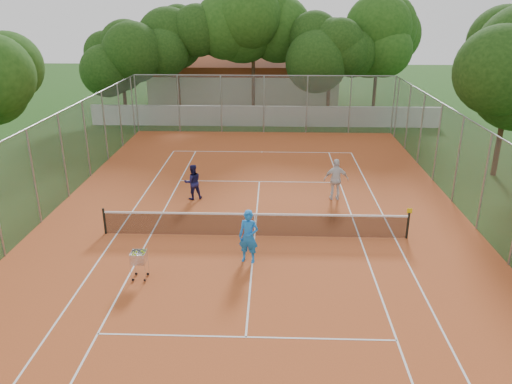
{
  "coord_description": "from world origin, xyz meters",
  "views": [
    {
      "loc": [
        0.68,
        -17.77,
        8.59
      ],
      "look_at": [
        0.0,
        1.5,
        1.3
      ],
      "focal_mm": 35.0,
      "sensor_mm": 36.0,
      "label": 1
    }
  ],
  "objects_px": {
    "player_near": "(249,236)",
    "ball_hopper": "(139,264)",
    "player_far_left": "(193,182)",
    "player_far_right": "(336,180)",
    "tennis_net": "(255,224)",
    "clubhouse": "(245,78)"
  },
  "relations": [
    {
      "from": "player_near",
      "to": "player_far_right",
      "type": "xyz_separation_m",
      "value": [
        3.74,
        6.13,
        0.01
      ]
    },
    {
      "from": "tennis_net",
      "to": "ball_hopper",
      "type": "height_order",
      "value": "ball_hopper"
    },
    {
      "from": "ball_hopper",
      "to": "clubhouse",
      "type": "bearing_deg",
      "value": 77.35
    },
    {
      "from": "clubhouse",
      "to": "tennis_net",
      "type": "bearing_deg",
      "value": -86.05
    },
    {
      "from": "player_far_left",
      "to": "player_far_right",
      "type": "height_order",
      "value": "player_far_right"
    },
    {
      "from": "tennis_net",
      "to": "player_far_right",
      "type": "distance_m",
      "value": 5.45
    },
    {
      "from": "player_far_left",
      "to": "player_far_right",
      "type": "relative_size",
      "value": 0.85
    },
    {
      "from": "clubhouse",
      "to": "player_far_right",
      "type": "distance_m",
      "value": 25.6
    },
    {
      "from": "player_far_left",
      "to": "ball_hopper",
      "type": "distance_m",
      "value": 7.33
    },
    {
      "from": "player_far_left",
      "to": "player_far_right",
      "type": "xyz_separation_m",
      "value": [
        6.63,
        0.16,
        0.14
      ]
    },
    {
      "from": "tennis_net",
      "to": "player_far_right",
      "type": "relative_size",
      "value": 6.07
    },
    {
      "from": "player_near",
      "to": "ball_hopper",
      "type": "distance_m",
      "value": 3.81
    },
    {
      "from": "clubhouse",
      "to": "player_near",
      "type": "bearing_deg",
      "value": -86.56
    },
    {
      "from": "clubhouse",
      "to": "player_near",
      "type": "relative_size",
      "value": 8.46
    },
    {
      "from": "tennis_net",
      "to": "player_near",
      "type": "distance_m",
      "value": 2.14
    },
    {
      "from": "clubhouse",
      "to": "player_near",
      "type": "height_order",
      "value": "clubhouse"
    },
    {
      "from": "player_near",
      "to": "ball_hopper",
      "type": "height_order",
      "value": "player_near"
    },
    {
      "from": "clubhouse",
      "to": "player_far_left",
      "type": "bearing_deg",
      "value": -92.33
    },
    {
      "from": "tennis_net",
      "to": "player_near",
      "type": "height_order",
      "value": "player_near"
    },
    {
      "from": "clubhouse",
      "to": "player_far_right",
      "type": "height_order",
      "value": "clubhouse"
    },
    {
      "from": "player_near",
      "to": "player_far_left",
      "type": "relative_size",
      "value": 1.16
    },
    {
      "from": "clubhouse",
      "to": "ball_hopper",
      "type": "distance_m",
      "value": 32.48
    }
  ]
}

